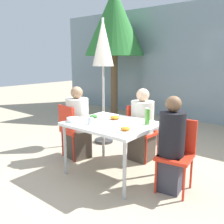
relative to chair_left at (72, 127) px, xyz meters
The scene contains 17 objects.
ground_plane 1.03m from the chair_left, ahead, with size 24.00×24.00×0.00m, color tan.
building_facade 4.02m from the chair_left, 76.78° to the left, with size 10.00×0.20×3.00m.
dining_table 0.91m from the chair_left, ahead, with size 1.16×0.93×0.76m.
chair_left is the anchor object (origin of this frame).
person_left 0.10m from the chair_left, 49.03° to the left, with size 0.37×0.37×1.18m.
chair_right 1.76m from the chair_left, ahead, with size 0.45×0.45×0.88m.
person_right 1.72m from the chair_left, ahead, with size 0.32×0.32×1.19m.
chair_far 1.10m from the chair_left, 40.09° to the left, with size 0.42×0.42×0.88m.
person_far 1.13m from the chair_left, 35.49° to the left, with size 0.36×0.36×1.16m.
closed_umbrella 1.58m from the chair_left, 97.53° to the left, with size 0.40×0.40×2.33m.
plate_0 0.88m from the chair_left, ahead, with size 0.25×0.25×0.07m.
plate_1 1.34m from the chair_left, 12.36° to the right, with size 0.21×0.21×0.06m.
plate_2 0.60m from the chair_left, ahead, with size 0.21×0.21×0.06m.
bottle 1.36m from the chair_left, ahead, with size 0.07×0.07×0.22m.
drinking_cup 0.82m from the chair_left, 22.38° to the right, with size 0.08×0.08×0.09m.
salad_bowl 0.61m from the chair_left, 38.81° to the right, with size 0.18×0.18×0.05m.
tree_behind_left 3.96m from the chair_left, 117.07° to the left, with size 1.67×1.67×3.51m.
Camera 1 is at (2.09, -2.55, 1.62)m, focal length 40.00 mm.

